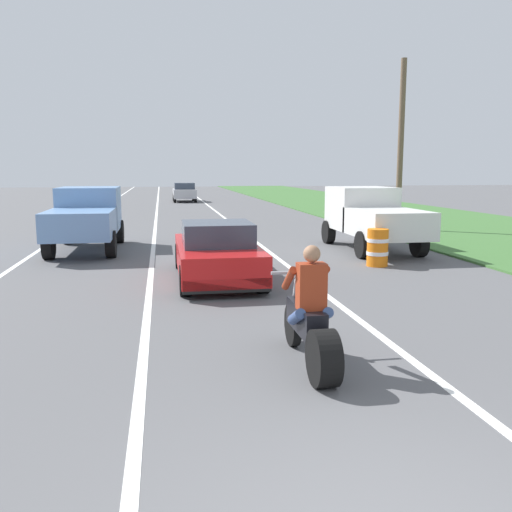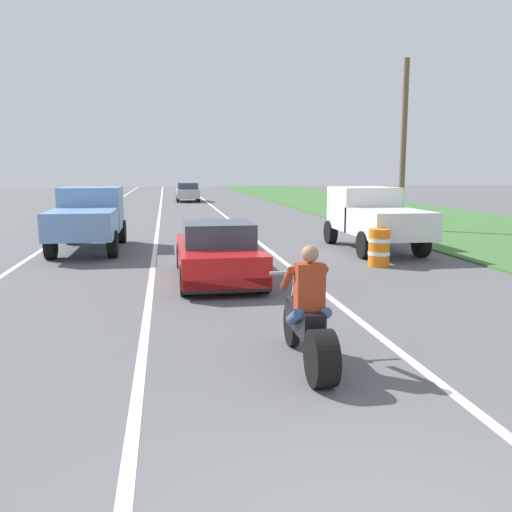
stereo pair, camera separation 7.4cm
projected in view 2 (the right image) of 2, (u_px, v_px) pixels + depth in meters
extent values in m
cube|color=white|center=(67.00, 233.00, 21.96)|extent=(0.14, 120.00, 0.01)
cube|color=white|center=(243.00, 230.00, 23.12)|extent=(0.14, 120.00, 0.01)
cube|color=white|center=(157.00, 232.00, 22.54)|extent=(0.14, 120.00, 0.01)
cube|color=#3D6B33|center=(464.00, 226.00, 24.75)|extent=(10.00, 120.00, 0.06)
cylinder|color=black|center=(322.00, 358.00, 6.46)|extent=(0.28, 0.69, 0.69)
cylinder|color=black|center=(292.00, 325.00, 7.98)|extent=(0.12, 0.63, 0.63)
cube|color=black|center=(305.00, 318.00, 7.22)|extent=(0.28, 1.10, 0.36)
cylinder|color=#B2B2B7|center=(293.00, 302.00, 7.84)|extent=(0.08, 0.36, 0.73)
cylinder|color=#A5A5AA|center=(294.00, 272.00, 7.75)|extent=(0.70, 0.05, 0.05)
cube|color=#993319|center=(310.00, 286.00, 6.92)|extent=(0.36, 0.24, 0.60)
sphere|color=#9E7051|center=(310.00, 254.00, 6.86)|extent=(0.22, 0.22, 0.22)
cylinder|color=#384C7A|center=(295.00, 317.00, 6.99)|extent=(0.14, 0.47, 0.32)
cylinder|color=#993319|center=(288.00, 279.00, 7.17)|extent=(0.10, 0.51, 0.40)
cylinder|color=#384C7A|center=(322.00, 316.00, 7.04)|extent=(0.14, 0.47, 0.32)
cylinder|color=#993319|center=(320.00, 277.00, 7.24)|extent=(0.10, 0.51, 0.40)
cube|color=red|center=(218.00, 257.00, 12.77)|extent=(1.80, 4.30, 0.64)
cube|color=#333D4C|center=(218.00, 233.00, 12.49)|extent=(1.56, 1.70, 0.52)
cube|color=black|center=(227.00, 285.00, 10.81)|extent=(1.76, 0.20, 0.28)
cylinder|color=black|center=(181.00, 256.00, 14.24)|extent=(0.24, 0.64, 0.64)
cylinder|color=black|center=(242.00, 255.00, 14.49)|extent=(0.24, 0.64, 0.64)
cylinder|color=black|center=(186.00, 280.00, 11.12)|extent=(0.24, 0.64, 0.64)
cylinder|color=black|center=(263.00, 278.00, 11.38)|extent=(0.24, 0.64, 0.64)
cube|color=#6B93C6|center=(92.00, 208.00, 18.15)|extent=(1.90, 2.10, 1.40)
cube|color=#333D4C|center=(93.00, 196.00, 18.43)|extent=(1.67, 0.29, 0.57)
cube|color=#6B93C6|center=(82.00, 224.00, 16.01)|extent=(1.90, 2.70, 0.80)
cylinder|color=black|center=(70.00, 232.00, 18.93)|extent=(0.28, 0.80, 0.80)
cylinder|color=black|center=(122.00, 231.00, 19.21)|extent=(0.28, 0.80, 0.80)
cylinder|color=black|center=(51.00, 245.00, 15.67)|extent=(0.28, 0.80, 0.80)
cylinder|color=black|center=(113.00, 244.00, 15.95)|extent=(0.28, 0.80, 0.80)
cube|color=silver|center=(363.00, 208.00, 18.24)|extent=(1.90, 2.10, 1.40)
cube|color=#333D4C|center=(360.00, 196.00, 18.52)|extent=(1.67, 0.29, 0.57)
cube|color=silver|center=(390.00, 223.00, 16.09)|extent=(1.90, 2.70, 0.80)
cylinder|color=black|center=(331.00, 232.00, 19.01)|extent=(0.28, 0.80, 0.80)
cylinder|color=black|center=(378.00, 231.00, 19.29)|extent=(0.28, 0.80, 0.80)
cylinder|color=black|center=(365.00, 245.00, 15.75)|extent=(0.28, 0.80, 0.80)
cylinder|color=black|center=(421.00, 244.00, 16.03)|extent=(0.28, 0.80, 0.80)
cylinder|color=brown|center=(403.00, 146.00, 22.51)|extent=(0.24, 0.24, 7.01)
cylinder|color=orange|center=(379.00, 248.00, 14.50)|extent=(0.56, 0.56, 1.00)
cylinder|color=white|center=(379.00, 240.00, 14.47)|extent=(0.58, 0.58, 0.10)
cylinder|color=white|center=(379.00, 253.00, 14.52)|extent=(0.58, 0.58, 0.10)
cube|color=#B2B2B7|center=(188.00, 193.00, 43.74)|extent=(1.76, 4.00, 0.70)
cube|color=#333D4C|center=(188.00, 186.00, 43.45)|extent=(1.56, 2.00, 0.50)
cylinder|color=black|center=(177.00, 197.00, 45.03)|extent=(0.20, 0.60, 0.60)
cylinder|color=black|center=(197.00, 197.00, 45.28)|extent=(0.20, 0.60, 0.60)
cylinder|color=black|center=(178.00, 199.00, 42.30)|extent=(0.20, 0.60, 0.60)
cylinder|color=black|center=(199.00, 199.00, 42.56)|extent=(0.20, 0.60, 0.60)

